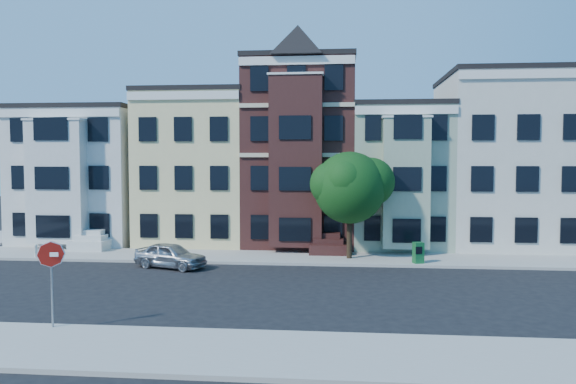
# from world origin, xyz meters

# --- Properties ---
(ground) EXTENTS (120.00, 120.00, 0.00)m
(ground) POSITION_xyz_m (0.00, 0.00, 0.00)
(ground) COLOR black
(far_sidewalk) EXTENTS (60.00, 4.00, 0.15)m
(far_sidewalk) POSITION_xyz_m (0.00, 8.00, 0.07)
(far_sidewalk) COLOR #9E9B93
(far_sidewalk) RESTS_ON ground
(near_sidewalk) EXTENTS (60.00, 4.00, 0.15)m
(near_sidewalk) POSITION_xyz_m (0.00, -8.00, 0.07)
(near_sidewalk) COLOR #9E9B93
(near_sidewalk) RESTS_ON ground
(house_white) EXTENTS (8.00, 9.00, 9.00)m
(house_white) POSITION_xyz_m (-15.00, 14.50, 4.50)
(house_white) COLOR silver
(house_white) RESTS_ON ground
(house_yellow) EXTENTS (7.00, 9.00, 10.00)m
(house_yellow) POSITION_xyz_m (-7.00, 14.50, 5.00)
(house_yellow) COLOR beige
(house_yellow) RESTS_ON ground
(house_brown) EXTENTS (7.00, 9.00, 12.00)m
(house_brown) POSITION_xyz_m (0.00, 14.50, 6.00)
(house_brown) COLOR #371815
(house_brown) RESTS_ON ground
(house_green) EXTENTS (6.00, 9.00, 9.00)m
(house_green) POSITION_xyz_m (6.50, 14.50, 4.50)
(house_green) COLOR #91A387
(house_green) RESTS_ON ground
(house_cream) EXTENTS (8.00, 9.00, 11.00)m
(house_cream) POSITION_xyz_m (13.50, 14.50, 5.50)
(house_cream) COLOR beige
(house_cream) RESTS_ON ground
(street_tree) EXTENTS (7.30, 7.30, 7.44)m
(street_tree) POSITION_xyz_m (3.19, 7.78, 3.87)
(street_tree) COLOR #134B12
(street_tree) RESTS_ON far_sidewalk
(parked_car) EXTENTS (4.25, 2.81, 1.34)m
(parked_car) POSITION_xyz_m (-6.24, 4.75, 0.67)
(parked_car) COLOR #AAACB3
(parked_car) RESTS_ON ground
(newspaper_box) EXTENTS (0.62, 0.59, 1.13)m
(newspaper_box) POSITION_xyz_m (6.87, 6.60, 0.71)
(newspaper_box) COLOR #17622E
(newspaper_box) RESTS_ON far_sidewalk
(fire_hydrant) EXTENTS (0.22, 0.22, 0.58)m
(fire_hydrant) POSITION_xyz_m (-14.70, 6.45, 0.44)
(fire_hydrant) COLOR beige
(fire_hydrant) RESTS_ON far_sidewalk
(stop_sign) EXTENTS (0.90, 0.26, 3.24)m
(stop_sign) POSITION_xyz_m (-6.78, -6.36, 1.77)
(stop_sign) COLOR red
(stop_sign) RESTS_ON near_sidewalk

